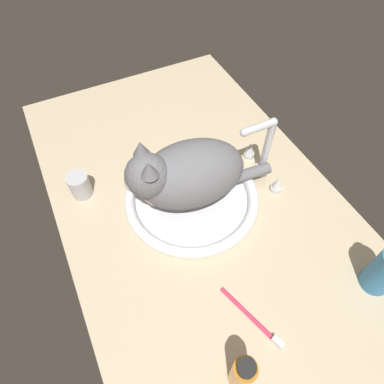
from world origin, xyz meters
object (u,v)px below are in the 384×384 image
at_px(cat, 184,175).
at_px(toothbrush, 252,318).
at_px(sink_basin, 192,198).
at_px(metal_jar, 80,185).
at_px(amber_bottle, 243,373).
at_px(faucet, 264,155).

bearing_deg(cat, toothbrush, -0.41).
distance_m(sink_basin, metal_jar, 0.31).
distance_m(sink_basin, toothbrush, 0.34).
bearing_deg(sink_basin, toothbrush, -3.71).
height_order(amber_bottle, toothbrush, amber_bottle).
relative_size(faucet, metal_jar, 2.82).
bearing_deg(amber_bottle, metal_jar, -165.06).
relative_size(sink_basin, cat, 0.93).
relative_size(faucet, cat, 0.51).
distance_m(faucet, toothbrush, 0.43).
distance_m(faucet, amber_bottle, 0.54).
bearing_deg(sink_basin, cat, -95.62).
height_order(cat, metal_jar, cat).
bearing_deg(metal_jar, toothbrush, 25.68).
height_order(sink_basin, faucet, faucet).
bearing_deg(amber_bottle, toothbrush, 135.82).
distance_m(faucet, cat, 0.24).
bearing_deg(faucet, toothbrush, -35.02).
distance_m(cat, toothbrush, 0.36).
bearing_deg(sink_basin, faucet, 90.00).
bearing_deg(toothbrush, sink_basin, 176.29).
xyz_separation_m(sink_basin, amber_bottle, (0.43, -0.11, 0.04)).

